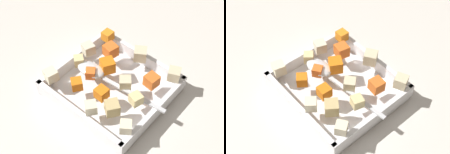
{
  "view_description": "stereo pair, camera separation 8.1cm",
  "coord_description": "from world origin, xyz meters",
  "views": [
    {
      "loc": [
        0.34,
        -0.42,
        0.67
      ],
      "look_at": [
        0.0,
        -0.02,
        0.06
      ],
      "focal_mm": 51.37,
      "sensor_mm": 36.0,
      "label": 1
    },
    {
      "loc": [
        0.4,
        -0.36,
        0.67
      ],
      "look_at": [
        0.0,
        -0.02,
        0.06
      ],
      "focal_mm": 51.37,
      "sensor_mm": 36.0,
      "label": 2
    }
  ],
  "objects": [
    {
      "name": "ground_plane",
      "position": [
        0.0,
        0.0,
        0.0
      ],
      "size": [
        4.0,
        4.0,
        0.0
      ],
      "primitive_type": "plane",
      "color": "beige"
    },
    {
      "name": "serving_spoon",
      "position": [
        -0.04,
        -0.03,
        0.06
      ],
      "size": [
        0.26,
        0.06,
        0.02
      ],
      "rotation": [
        0.0,
        0.0,
        0.1
      ],
      "color": "silver",
      "rests_on": "baking_dish"
    },
    {
      "name": "baking_dish",
      "position": [
        0.0,
        -0.02,
        0.02
      ],
      "size": [
        0.28,
        0.26,
        0.05
      ],
      "color": "silver",
      "rests_on": "ground_plane"
    },
    {
      "name": "potato_chunk_corner_sw",
      "position": [
        0.12,
        -0.11,
        0.07
      ],
      "size": [
        0.04,
        0.04,
        0.03
      ],
      "primitive_type": "cube",
      "rotation": [
        0.0,
        0.0,
        0.63
      ],
      "color": "beige",
      "rests_on": "baking_dish"
    },
    {
      "name": "potato_chunk_rim_edge",
      "position": [
        0.04,
        -0.01,
        0.07
      ],
      "size": [
        0.04,
        0.04,
        0.03
      ],
      "primitive_type": "cube",
      "rotation": [
        0.0,
        0.0,
        3.86
      ],
      "color": "beige",
      "rests_on": "baking_dish"
    },
    {
      "name": "carrot_chunk_mid_left",
      "position": [
        0.09,
        0.03,
        0.07
      ],
      "size": [
        0.03,
        0.03,
        0.03
      ],
      "primitive_type": "cube",
      "rotation": [
        0.0,
        0.0,
        4.59
      ],
      "color": "orange",
      "rests_on": "baking_dish"
    },
    {
      "name": "carrot_chunk_near_right",
      "position": [
        -0.1,
        0.09,
        0.07
      ],
      "size": [
        0.03,
        0.03,
        0.03
      ],
      "primitive_type": "cube",
      "rotation": [
        0.0,
        0.0,
        1.57
      ],
      "color": "orange",
      "rests_on": "baking_dish"
    },
    {
      "name": "carrot_chunk_far_left",
      "position": [
        -0.05,
        -0.05,
        0.06
      ],
      "size": [
        0.03,
        0.03,
        0.02
      ],
      "primitive_type": "cube",
      "rotation": [
        0.0,
        0.0,
        5.34
      ],
      "color": "orange",
      "rests_on": "baking_dish"
    },
    {
      "name": "potato_chunk_mid_right",
      "position": [
        -0.1,
        -0.03,
        0.07
      ],
      "size": [
        0.04,
        0.04,
        0.03
      ],
      "primitive_type": "cube",
      "rotation": [
        0.0,
        0.0,
        5.6
      ],
      "color": "#E0CC89",
      "rests_on": "baking_dish"
    },
    {
      "name": "parsnip_chunk_heap_side",
      "position": [
        -0.11,
        0.01,
        0.07
      ],
      "size": [
        0.04,
        0.04,
        0.03
      ],
      "primitive_type": "cube",
      "rotation": [
        0.0,
        0.0,
        4.38
      ],
      "color": "beige",
      "rests_on": "baking_dish"
    },
    {
      "name": "carrot_chunk_near_left",
      "position": [
        -0.03,
        0.0,
        0.07
      ],
      "size": [
        0.05,
        0.05,
        0.03
      ],
      "primitive_type": "cube",
      "rotation": [
        0.0,
        0.0,
        2.62
      ],
      "color": "orange",
      "rests_on": "baking_dish"
    },
    {
      "name": "potato_chunk_corner_nw",
      "position": [
        -0.11,
        -0.12,
        0.07
      ],
      "size": [
        0.04,
        0.04,
        0.03
      ],
      "primitive_type": "cube",
      "rotation": [
        0.0,
        0.0,
        6.06
      ],
      "color": "beige",
      "rests_on": "baking_dish"
    },
    {
      "name": "potato_chunk_under_handle",
      "position": [
        0.09,
        -0.03,
        0.07
      ],
      "size": [
        0.03,
        0.03,
        0.03
      ],
      "primitive_type": "cube",
      "rotation": [
        0.0,
        0.0,
        4.42
      ],
      "color": "#E0CC89",
      "rests_on": "baking_dish"
    },
    {
      "name": "carrot_chunk_center",
      "position": [
        -0.06,
        0.05,
        0.07
      ],
      "size": [
        0.04,
        0.04,
        0.03
      ],
      "primitive_type": "cube",
      "rotation": [
        0.0,
        0.0,
        1.38
      ],
      "color": "orange",
      "rests_on": "baking_dish"
    },
    {
      "name": "potato_chunk_near_spoon",
      "position": [
        0.12,
        0.09,
        0.07
      ],
      "size": [
        0.04,
        0.04,
        0.03
      ],
      "primitive_type": "cube",
      "rotation": [
        0.0,
        0.0,
        0.41
      ],
      "color": "beige",
      "rests_on": "baking_dish"
    },
    {
      "name": "carrot_chunk_heap_top",
      "position": [
        0.02,
        -0.08,
        0.07
      ],
      "size": [
        0.03,
        0.03,
        0.03
      ],
      "primitive_type": "cube",
      "rotation": [
        0.0,
        0.0,
        1.53
      ],
      "color": "orange",
      "rests_on": "baking_dish"
    },
    {
      "name": "carrot_chunk_corner_ne",
      "position": [
        -0.05,
        -0.09,
        0.07
      ],
      "size": [
        0.04,
        0.04,
        0.03
      ],
      "primitive_type": "cube",
      "rotation": [
        0.0,
        0.0,
        4.08
      ],
      "color": "orange",
      "rests_on": "baking_dish"
    },
    {
      "name": "potato_chunk_corner_se",
      "position": [
        0.03,
        -0.12,
        0.07
      ],
      "size": [
        0.04,
        0.04,
        0.03
      ],
      "primitive_type": "cube",
      "rotation": [
        0.0,
        0.0,
        0.9
      ],
      "color": "beige",
      "rests_on": "baking_dish"
    },
    {
      "name": "potato_chunk_front_center",
      "position": [
        0.07,
        -0.09,
        0.07
      ],
      "size": [
        0.04,
        0.04,
        0.03
      ],
      "primitive_type": "cube",
      "rotation": [
        0.0,
        0.0,
        0.95
      ],
      "color": "tan",
      "rests_on": "baking_dish"
    },
    {
      "name": "potato_chunk_back_center",
      "position": [
        0.01,
        0.09,
        0.07
      ],
      "size": [
        0.05,
        0.05,
        0.03
      ],
      "primitive_type": "cube",
      "rotation": [
        0.0,
        0.0,
        0.57
      ],
      "color": "beige",
      "rests_on": "baking_dish"
    }
  ]
}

